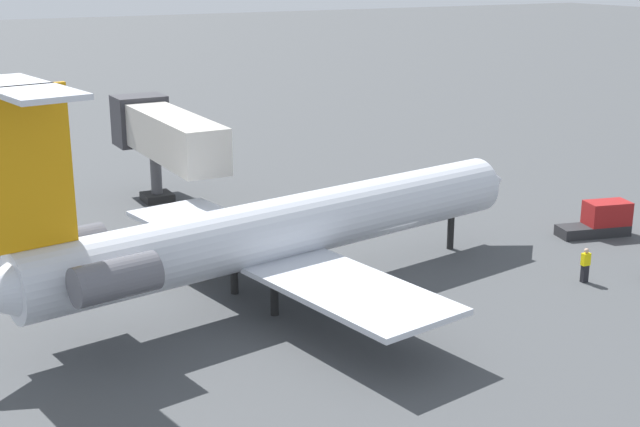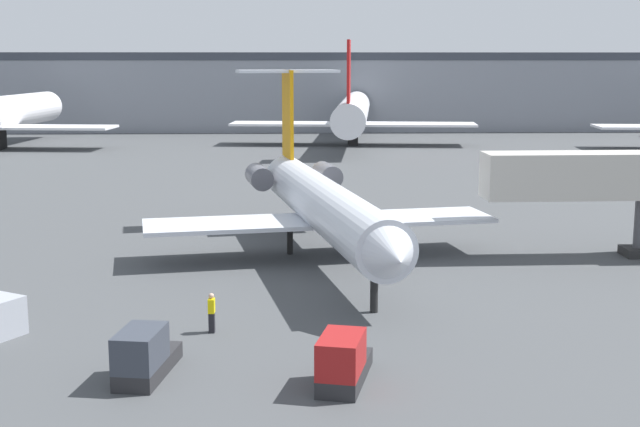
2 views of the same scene
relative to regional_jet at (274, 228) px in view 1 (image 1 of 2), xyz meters
name	(u,v)px [view 1 (image 1 of 2)]	position (x,y,z in m)	size (l,w,h in m)	color
ground_plane	(387,269)	(0.94, -6.58, -3.35)	(400.00, 400.00, 0.10)	#424447
regional_jet	(274,228)	(0.00, 0.00, 0.00)	(20.53, 29.10, 10.57)	silver
jet_bridge	(163,133)	(16.77, -0.40, 1.34)	(13.16, 3.26, 6.36)	#B7B2A8
ground_crew_marshaller	(585,265)	(-5.03, -13.89, -2.45)	(0.28, 0.41, 1.69)	black
baggage_tug_trailing	(601,220)	(0.09, -20.00, -2.47)	(2.30, 4.22, 1.90)	#262628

